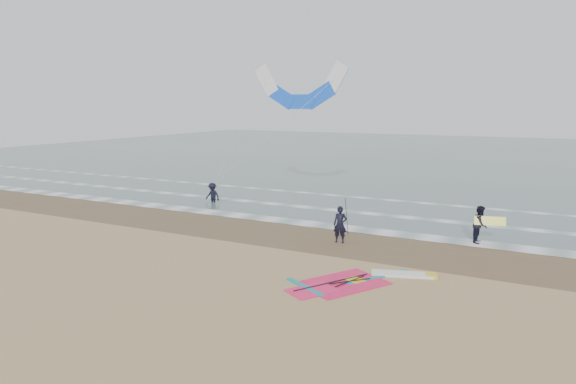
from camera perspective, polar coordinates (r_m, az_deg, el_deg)
The scene contains 11 objects.
ground at distance 18.47m, azimuth -2.95°, elevation -9.48°, with size 120.00×120.00×0.00m, color tan.
sea_water at distance 63.94m, azimuth 19.38°, elevation 3.77°, with size 120.00×80.00×0.02m, color #47605E.
wet_sand_band at distance 23.61m, azimuth 4.45°, elevation -5.18°, with size 120.00×5.00×0.01m, color brown.
foam_waterline at distance 27.64m, azimuth 8.06°, elevation -2.98°, with size 120.00×9.15×0.02m.
windsurf_rig at distance 18.21m, azimuth 8.05°, elevation -9.75°, with size 4.73×4.48×0.11m.
person_standing at distance 22.81m, azimuth 5.81°, elevation -3.63°, with size 0.60×0.39×1.64m, color black.
person_walking at distance 24.18m, azimuth 20.59°, elevation -3.40°, with size 0.81×0.63×1.67m, color black.
person_wading at distance 32.19m, azimuth -8.40°, elevation 0.21°, with size 1.03×0.59×1.60m, color black.
held_pole at distance 22.62m, azimuth 6.53°, elevation -2.76°, with size 0.17×0.86×1.82m.
carried_kiteboard at distance 24.00m, azimuth 21.54°, elevation -3.01°, with size 1.30×0.51×0.39m.
surf_kite at distance 32.79m, azimuth 1.30°, elevation 11.20°, with size 7.47×3.80×7.62m.
Camera 1 is at (8.85, -15.03, 6.08)m, focal length 32.00 mm.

